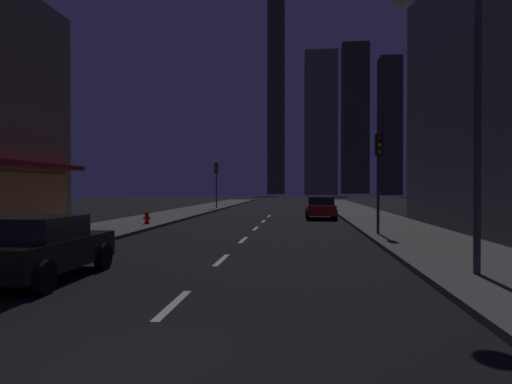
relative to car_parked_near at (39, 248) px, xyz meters
name	(u,v)px	position (x,y,z in m)	size (l,w,h in m)	color
ground_plane	(271,215)	(3.60, 26.89, -0.79)	(78.00, 136.00, 0.10)	black
sidewalk_right	(362,214)	(10.60, 26.89, -0.67)	(4.00, 76.00, 0.15)	#605E59
sidewalk_left	(183,213)	(-3.40, 26.89, -0.67)	(4.00, 76.00, 0.15)	#605E59
lane_marking_center	(243,240)	(3.60, 8.49, -0.73)	(0.16, 33.40, 0.01)	silver
skyscraper_distant_tall	(276,99)	(-1.58, 137.51, 28.72)	(5.09, 8.04, 58.93)	#3D3A2E
skyscraper_distant_mid	(321,124)	(11.36, 120.55, 18.52)	(8.73, 8.23, 38.53)	#625D49
skyscraper_distant_short	(355,119)	(23.49, 146.42, 23.47)	(8.58, 6.36, 48.41)	#333126
skyscraper_distant_slender	(390,127)	(29.31, 118.15, 17.36)	(5.61, 6.44, 36.20)	#2E2C23
car_parked_near	(39,248)	(0.00, 0.00, 0.00)	(1.98, 4.24, 1.45)	black
car_parked_far	(321,208)	(7.20, 21.66, 0.00)	(1.98, 4.24, 1.45)	#B21919
fire_hydrant_far_left	(147,218)	(-2.30, 14.53, -0.29)	(0.42, 0.30, 0.65)	red
traffic_light_near_right	(379,161)	(9.10, 10.05, 2.45)	(0.32, 0.48, 4.20)	#2D2D2D
traffic_light_far_left	(216,175)	(-1.90, 33.31, 2.45)	(0.32, 0.48, 4.20)	#2D2D2D
street_lamp_right	(440,55)	(8.98, 0.92, 4.33)	(1.96, 0.56, 6.58)	#38383D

